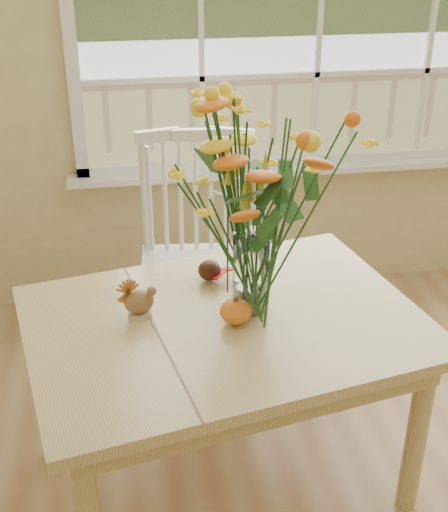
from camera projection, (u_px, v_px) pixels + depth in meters
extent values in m
cube|color=#CCB682|center=(317.00, 29.00, 3.18)|extent=(4.00, 0.02, 2.70)
cube|color=white|center=(313.00, 168.00, 3.43)|extent=(2.42, 0.12, 0.03)
cube|color=tan|center=(225.00, 324.00, 2.23)|extent=(1.42, 1.14, 0.04)
cube|color=tan|center=(225.00, 342.00, 2.26)|extent=(1.28, 0.99, 0.10)
cylinder|color=tan|center=(53.00, 378.00, 2.52)|extent=(0.07, 0.07, 0.64)
cylinder|color=tan|center=(417.00, 435.00, 2.26)|extent=(0.07, 0.07, 0.64)
cylinder|color=tan|center=(316.00, 322.00, 2.86)|extent=(0.07, 0.07, 0.64)
cube|color=white|center=(198.00, 273.00, 2.88)|extent=(0.52, 0.50, 0.05)
cube|color=white|center=(196.00, 196.00, 2.92)|extent=(0.48, 0.08, 0.54)
cylinder|color=white|center=(156.00, 348.00, 2.83)|extent=(0.04, 0.04, 0.47)
cylinder|color=white|center=(158.00, 304.00, 3.14)|extent=(0.04, 0.04, 0.47)
cylinder|color=white|center=(245.00, 345.00, 2.85)|extent=(0.04, 0.04, 0.47)
cylinder|color=white|center=(238.00, 302.00, 3.16)|extent=(0.04, 0.04, 0.47)
cylinder|color=white|center=(251.00, 271.00, 2.22)|extent=(0.12, 0.12, 0.27)
ellipsoid|color=#DC5519|center=(236.00, 313.00, 2.18)|extent=(0.10, 0.10, 0.08)
cylinder|color=#CCB78C|center=(140.00, 313.00, 2.24)|extent=(0.08, 0.08, 0.01)
ellipsoid|color=brown|center=(139.00, 302.00, 2.22)|extent=(0.12, 0.10, 0.08)
ellipsoid|color=#38160F|center=(210.00, 271.00, 2.43)|extent=(0.08, 0.08, 0.07)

